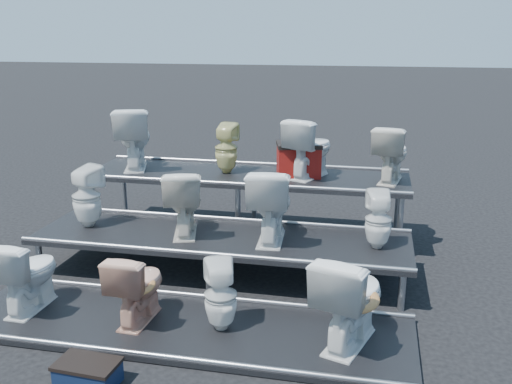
% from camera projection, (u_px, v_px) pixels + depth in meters
% --- Properties ---
extents(ground, '(80.00, 80.00, 0.00)m').
position_uv_depth(ground, '(221.00, 274.00, 6.51)').
color(ground, black).
rests_on(ground, ground).
extents(tier_front, '(4.20, 1.20, 0.06)m').
position_uv_depth(tier_front, '(184.00, 327.00, 5.28)').
color(tier_front, black).
rests_on(tier_front, ground).
extents(tier_mid, '(4.20, 1.20, 0.46)m').
position_uv_depth(tier_mid, '(221.00, 255.00, 6.45)').
color(tier_mid, black).
rests_on(tier_mid, ground).
extents(tier_back, '(4.20, 1.20, 0.86)m').
position_uv_depth(tier_back, '(246.00, 205.00, 7.62)').
color(tier_back, black).
rests_on(tier_back, ground).
extents(toilet_0, '(0.42, 0.72, 0.73)m').
position_uv_depth(toilet_0, '(28.00, 273.00, 5.49)').
color(toilet_0, white).
rests_on(toilet_0, tier_front).
extents(toilet_1, '(0.42, 0.69, 0.69)m').
position_uv_depth(toilet_1, '(137.00, 286.00, 5.26)').
color(toilet_1, tan).
rests_on(toilet_1, tier_front).
extents(toilet_2, '(0.39, 0.39, 0.66)m').
position_uv_depth(toilet_2, '(221.00, 295.00, 5.11)').
color(toilet_2, white).
rests_on(toilet_2, tier_front).
extents(toilet_3, '(0.70, 0.93, 0.84)m').
position_uv_depth(toilet_3, '(350.00, 298.00, 4.85)').
color(toilet_3, white).
rests_on(toilet_3, tier_front).
extents(toilet_4, '(0.42, 0.43, 0.72)m').
position_uv_depth(toilet_4, '(87.00, 196.00, 6.61)').
color(toilet_4, white).
rests_on(toilet_4, tier_mid).
extents(toilet_5, '(0.60, 0.82, 0.75)m').
position_uv_depth(toilet_5, '(184.00, 201.00, 6.37)').
color(toilet_5, silver).
rests_on(toilet_5, tier_mid).
extents(toilet_6, '(0.52, 0.84, 0.82)m').
position_uv_depth(toilet_6, '(270.00, 204.00, 6.16)').
color(toilet_6, white).
rests_on(toilet_6, tier_mid).
extents(toilet_7, '(0.32, 0.33, 0.62)m').
position_uv_depth(toilet_7, '(378.00, 220.00, 5.96)').
color(toilet_7, white).
rests_on(toilet_7, tier_mid).
extents(toilet_8, '(0.70, 0.92, 0.84)m').
position_uv_depth(toilet_8, '(134.00, 138.00, 7.70)').
color(toilet_8, white).
rests_on(toilet_8, tier_back).
extents(toilet_9, '(0.32, 0.33, 0.66)m').
position_uv_depth(toilet_9, '(226.00, 148.00, 7.46)').
color(toilet_9, '#CAC47C').
rests_on(toilet_9, tier_back).
extents(toilet_10, '(0.69, 0.86, 0.76)m').
position_uv_depth(toilet_10, '(310.00, 148.00, 7.23)').
color(toilet_10, white).
rests_on(toilet_10, tier_back).
extents(toilet_11, '(0.52, 0.75, 0.70)m').
position_uv_depth(toilet_11, '(391.00, 154.00, 7.03)').
color(toilet_11, silver).
rests_on(toilet_11, tier_back).
extents(red_crate, '(0.62, 0.54, 0.39)m').
position_uv_depth(red_crate, '(298.00, 161.00, 7.34)').
color(red_crate, maroon).
rests_on(red_crate, tier_back).
extents(step_stool, '(0.48, 0.31, 0.17)m').
position_uv_depth(step_stool, '(88.00, 375.00, 4.45)').
color(step_stool, '#0D1931').
rests_on(step_stool, ground).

